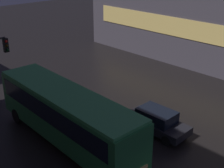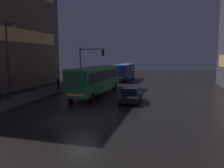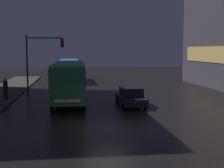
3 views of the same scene
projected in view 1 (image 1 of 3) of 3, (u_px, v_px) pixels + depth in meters
The scene contains 2 objects.
bus_near at pixel (66, 112), 17.98m from camera, with size 2.80×11.18×3.30m.
car_taxi at pixel (156, 121), 19.57m from camera, with size 1.91×4.25×1.50m.
Camera 1 is at (-11.28, -3.81, 10.57)m, focal length 50.00 mm.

